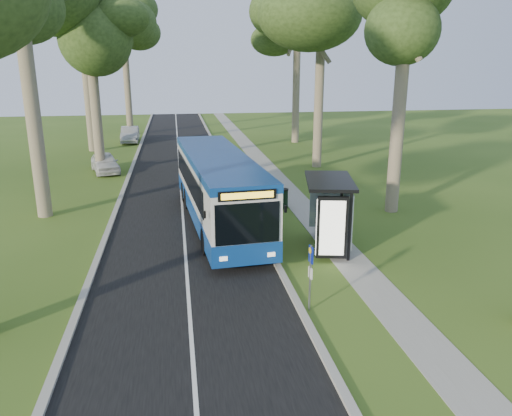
{
  "coord_description": "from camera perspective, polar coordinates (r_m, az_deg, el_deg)",
  "views": [
    {
      "loc": [
        -3.69,
        -18.0,
        7.64
      ],
      "look_at": [
        -0.4,
        2.32,
        1.6
      ],
      "focal_mm": 35.0,
      "sensor_mm": 36.0,
      "label": 1
    }
  ],
  "objects": [
    {
      "name": "tree_east_c",
      "position": [
        37.64,
        7.54,
        21.26
      ],
      "size": [
        5.2,
        5.2,
        14.77
      ],
      "color": "#7A6B56",
      "rests_on": "ground"
    },
    {
      "name": "kerb_east",
      "position": [
        29.24,
        -1.63,
        1.32
      ],
      "size": [
        0.25,
        100.0,
        0.12
      ],
      "primitive_type": "cube",
      "color": "#9E9B93",
      "rests_on": "ground"
    },
    {
      "name": "bus_stop_sign",
      "position": [
        15.81,
        6.25,
        -7.0
      ],
      "size": [
        0.09,
        0.31,
        2.21
      ],
      "rotation": [
        0.0,
        0.0,
        0.09
      ],
      "color": "gray",
      "rests_on": "ground"
    },
    {
      "name": "car_silver",
      "position": [
        51.17,
        -14.2,
        8.14
      ],
      "size": [
        1.7,
        4.65,
        1.52
      ],
      "primitive_type": "imported",
      "rotation": [
        0.0,
        0.0,
        0.02
      ],
      "color": "#A2A5AA",
      "rests_on": "ground"
    },
    {
      "name": "tree_east_d",
      "position": [
        49.57,
        4.8,
        21.01
      ],
      "size": [
        5.2,
        5.2,
        15.81
      ],
      "color": "#7A6B56",
      "rests_on": "ground"
    },
    {
      "name": "car_white",
      "position": [
        37.47,
        -16.87,
        4.98
      ],
      "size": [
        2.69,
        4.42,
        1.41
      ],
      "primitive_type": "imported",
      "rotation": [
        0.0,
        0.0,
        0.27
      ],
      "color": "silver",
      "rests_on": "ground"
    },
    {
      "name": "ground",
      "position": [
        19.9,
        2.22,
        -6.24
      ],
      "size": [
        120.0,
        120.0,
        0.0
      ],
      "primitive_type": "plane",
      "color": "#37551A",
      "rests_on": "ground"
    },
    {
      "name": "centre_line",
      "position": [
        29.02,
        -8.5,
        0.95
      ],
      "size": [
        0.12,
        100.0,
        0.0
      ],
      "primitive_type": "cube",
      "color": "white",
      "rests_on": "road"
    },
    {
      "name": "footpath",
      "position": [
        29.78,
        4.1,
        1.47
      ],
      "size": [
        1.5,
        100.0,
        0.02
      ],
      "primitive_type": "cube",
      "color": "gray",
      "rests_on": "ground"
    },
    {
      "name": "kerb_west",
      "position": [
        29.19,
        -15.38,
        0.71
      ],
      "size": [
        0.25,
        100.0,
        0.12
      ],
      "primitive_type": "cube",
      "color": "#9E9B93",
      "rests_on": "ground"
    },
    {
      "name": "road",
      "position": [
        29.02,
        -8.5,
        0.93
      ],
      "size": [
        7.0,
        100.0,
        0.02
      ],
      "primitive_type": "cube",
      "color": "black",
      "rests_on": "ground"
    },
    {
      "name": "litter_bin",
      "position": [
        27.03,
        3.07,
        1.1
      ],
      "size": [
        0.61,
        0.61,
        1.07
      ],
      "rotation": [
        0.0,
        0.0,
        -0.09
      ],
      "color": "black",
      "rests_on": "ground"
    },
    {
      "name": "bus",
      "position": [
        24.14,
        -4.33,
        2.22
      ],
      "size": [
        3.68,
        13.01,
        3.41
      ],
      "rotation": [
        0.0,
        0.0,
        0.08
      ],
      "color": "silver",
      "rests_on": "ground"
    },
    {
      "name": "bus_shelter",
      "position": [
        20.6,
        9.13,
        0.61
      ],
      "size": [
        2.56,
        3.8,
        2.99
      ],
      "rotation": [
        0.0,
        0.0,
        -0.21
      ],
      "color": "black",
      "rests_on": "ground"
    },
    {
      "name": "tree_west_e",
      "position": [
        56.36,
        -15.0,
        20.08
      ],
      "size": [
        5.2,
        5.2,
        15.95
      ],
      "color": "#7A6B56",
      "rests_on": "ground"
    }
  ]
}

